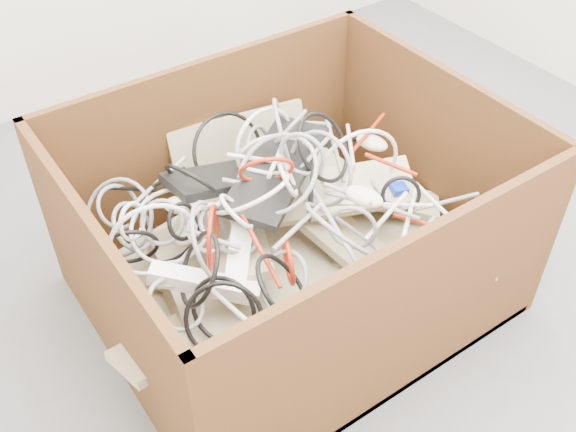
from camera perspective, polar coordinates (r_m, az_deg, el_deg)
ground at (r=2.17m, az=6.36°, el=-4.82°), size 3.00×3.00×0.00m
cardboard_box at (r=1.98m, az=-0.01°, el=-3.59°), size 1.11×0.93×0.60m
keyboard_pile at (r=1.93m, az=0.05°, el=0.05°), size 1.16×0.93×0.32m
mice_scatter at (r=1.81m, az=0.47°, el=0.36°), size 0.76×0.53×0.19m
power_strip_left at (r=1.73m, az=-4.00°, el=-2.01°), size 0.23×0.27×0.12m
power_strip_right at (r=1.67m, az=-7.05°, el=-5.64°), size 0.24×0.22×0.09m
vga_plug at (r=1.93m, az=9.33°, el=2.32°), size 0.06×0.05×0.03m
cable_tangle at (r=1.79m, az=-3.46°, el=1.06°), size 1.02×0.80×0.41m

